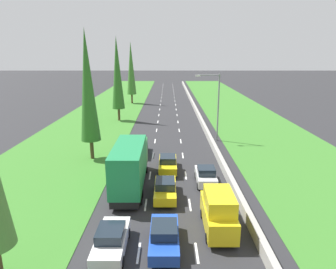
{
  "coord_description": "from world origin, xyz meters",
  "views": [
    {
      "loc": [
        0.02,
        -0.89,
        11.63
      ],
      "look_at": [
        0.22,
        41.52,
        0.27
      ],
      "focal_mm": 32.69,
      "sensor_mm": 36.0,
      "label": 1
    }
  ],
  "objects_px": {
    "poplar_tree_second": "(86,86)",
    "poplar_tree_fourth": "(130,68)",
    "yellow_sedan_centre_lane": "(164,189)",
    "yellow_sedan_centre_lane_fourth": "(166,163)",
    "blue_sedan_centre_lane": "(163,236)",
    "teal_sedan_left_lane": "(138,148)",
    "poplar_tree_third": "(116,73)",
    "green_box_truck_left_lane": "(129,165)",
    "street_light_mast": "(214,103)",
    "yellow_van_right_lane": "(217,211)",
    "white_sedan_left_lane": "(110,240)",
    "white_hatchback_right_lane": "(204,175)"
  },
  "relations": [
    {
      "from": "green_box_truck_left_lane",
      "to": "poplar_tree_second",
      "type": "height_order",
      "value": "poplar_tree_second"
    },
    {
      "from": "green_box_truck_left_lane",
      "to": "poplar_tree_fourth",
      "type": "bearing_deg",
      "value": 96.37
    },
    {
      "from": "yellow_sedan_centre_lane",
      "to": "green_box_truck_left_lane",
      "type": "bearing_deg",
      "value": 147.39
    },
    {
      "from": "white_sedan_left_lane",
      "to": "green_box_truck_left_lane",
      "type": "height_order",
      "value": "green_box_truck_left_lane"
    },
    {
      "from": "yellow_van_right_lane",
      "to": "white_sedan_left_lane",
      "type": "bearing_deg",
      "value": -161.1
    },
    {
      "from": "blue_sedan_centre_lane",
      "to": "yellow_sedan_centre_lane_fourth",
      "type": "bearing_deg",
      "value": 89.08
    },
    {
      "from": "teal_sedan_left_lane",
      "to": "street_light_mast",
      "type": "distance_m",
      "value": 12.17
    },
    {
      "from": "poplar_tree_second",
      "to": "poplar_tree_fourth",
      "type": "bearing_deg",
      "value": 89.93
    },
    {
      "from": "green_box_truck_left_lane",
      "to": "poplar_tree_fourth",
      "type": "relative_size",
      "value": 0.66
    },
    {
      "from": "green_box_truck_left_lane",
      "to": "teal_sedan_left_lane",
      "type": "bearing_deg",
      "value": 90.69
    },
    {
      "from": "yellow_van_right_lane",
      "to": "yellow_sedan_centre_lane_fourth",
      "type": "distance_m",
      "value": 11.29
    },
    {
      "from": "street_light_mast",
      "to": "poplar_tree_fourth",
      "type": "bearing_deg",
      "value": 115.01
    },
    {
      "from": "yellow_sedan_centre_lane",
      "to": "street_light_mast",
      "type": "relative_size",
      "value": 0.5
    },
    {
      "from": "yellow_sedan_centre_lane_fourth",
      "to": "street_light_mast",
      "type": "distance_m",
      "value": 13.53
    },
    {
      "from": "yellow_van_right_lane",
      "to": "street_light_mast",
      "type": "height_order",
      "value": "street_light_mast"
    },
    {
      "from": "white_sedan_left_lane",
      "to": "yellow_sedan_centre_lane_fourth",
      "type": "height_order",
      "value": "same"
    },
    {
      "from": "yellow_sedan_centre_lane",
      "to": "poplar_tree_third",
      "type": "bearing_deg",
      "value": 105.75
    },
    {
      "from": "poplar_tree_third",
      "to": "street_light_mast",
      "type": "height_order",
      "value": "poplar_tree_third"
    },
    {
      "from": "yellow_sedan_centre_lane_fourth",
      "to": "green_box_truck_left_lane",
      "type": "bearing_deg",
      "value": -129.03
    },
    {
      "from": "street_light_mast",
      "to": "poplar_tree_third",
      "type": "bearing_deg",
      "value": 139.56
    },
    {
      "from": "poplar_tree_second",
      "to": "poplar_tree_fourth",
      "type": "xyz_separation_m",
      "value": [
        0.05,
        39.24,
        -0.02
      ]
    },
    {
      "from": "yellow_van_right_lane",
      "to": "poplar_tree_fourth",
      "type": "bearing_deg",
      "value": 102.49
    },
    {
      "from": "white_hatchback_right_lane",
      "to": "poplar_tree_fourth",
      "type": "distance_m",
      "value": 48.3
    },
    {
      "from": "white_sedan_left_lane",
      "to": "white_hatchback_right_lane",
      "type": "distance_m",
      "value": 11.97
    },
    {
      "from": "white_sedan_left_lane",
      "to": "street_light_mast",
      "type": "xyz_separation_m",
      "value": [
        9.74,
        24.16,
        4.42
      ]
    },
    {
      "from": "poplar_tree_second",
      "to": "poplar_tree_fourth",
      "type": "height_order",
      "value": "poplar_tree_second"
    },
    {
      "from": "blue_sedan_centre_lane",
      "to": "poplar_tree_third",
      "type": "bearing_deg",
      "value": 102.96
    },
    {
      "from": "white_hatchback_right_lane",
      "to": "blue_sedan_centre_lane",
      "type": "bearing_deg",
      "value": -111.14
    },
    {
      "from": "yellow_sedan_centre_lane",
      "to": "poplar_tree_second",
      "type": "bearing_deg",
      "value": 130.66
    },
    {
      "from": "teal_sedan_left_lane",
      "to": "poplar_tree_fourth",
      "type": "distance_m",
      "value": 38.73
    },
    {
      "from": "white_sedan_left_lane",
      "to": "green_box_truck_left_lane",
      "type": "xyz_separation_m",
      "value": [
        0.1,
        9.04,
        1.37
      ]
    },
    {
      "from": "poplar_tree_third",
      "to": "white_sedan_left_lane",
      "type": "bearing_deg",
      "value": -81.9
    },
    {
      "from": "yellow_sedan_centre_lane_fourth",
      "to": "teal_sedan_left_lane",
      "type": "xyz_separation_m",
      "value": [
        -3.38,
        5.29,
        0.0
      ]
    },
    {
      "from": "blue_sedan_centre_lane",
      "to": "white_sedan_left_lane",
      "type": "bearing_deg",
      "value": -173.65
    },
    {
      "from": "poplar_tree_third",
      "to": "teal_sedan_left_lane",
      "type": "bearing_deg",
      "value": -74.23
    },
    {
      "from": "yellow_sedan_centre_lane",
      "to": "yellow_sedan_centre_lane_fourth",
      "type": "height_order",
      "value": "same"
    },
    {
      "from": "white_hatchback_right_lane",
      "to": "poplar_tree_second",
      "type": "bearing_deg",
      "value": 149.88
    },
    {
      "from": "blue_sedan_centre_lane",
      "to": "yellow_sedan_centre_lane_fourth",
      "type": "relative_size",
      "value": 1.0
    },
    {
      "from": "white_hatchback_right_lane",
      "to": "yellow_van_right_lane",
      "type": "bearing_deg",
      "value": -90.54
    },
    {
      "from": "street_light_mast",
      "to": "white_sedan_left_lane",
      "type": "bearing_deg",
      "value": -111.94
    },
    {
      "from": "blue_sedan_centre_lane",
      "to": "poplar_tree_second",
      "type": "height_order",
      "value": "poplar_tree_second"
    },
    {
      "from": "teal_sedan_left_lane",
      "to": "poplar_tree_fourth",
      "type": "height_order",
      "value": "poplar_tree_fourth"
    },
    {
      "from": "yellow_van_right_lane",
      "to": "white_sedan_left_lane",
      "type": "height_order",
      "value": "yellow_van_right_lane"
    },
    {
      "from": "yellow_sedan_centre_lane",
      "to": "poplar_tree_third",
      "type": "xyz_separation_m",
      "value": [
        -8.42,
        29.86,
        7.47
      ]
    },
    {
      "from": "blue_sedan_centre_lane",
      "to": "green_box_truck_left_lane",
      "type": "relative_size",
      "value": 0.48
    },
    {
      "from": "teal_sedan_left_lane",
      "to": "poplar_tree_third",
      "type": "distance_m",
      "value": 20.7
    },
    {
      "from": "blue_sedan_centre_lane",
      "to": "teal_sedan_left_lane",
      "type": "relative_size",
      "value": 1.0
    },
    {
      "from": "yellow_sedan_centre_lane_fourth",
      "to": "teal_sedan_left_lane",
      "type": "height_order",
      "value": "same"
    },
    {
      "from": "poplar_tree_second",
      "to": "poplar_tree_third",
      "type": "bearing_deg",
      "value": 90.19
    },
    {
      "from": "teal_sedan_left_lane",
      "to": "poplar_tree_fourth",
      "type": "bearing_deg",
      "value": 97.76
    }
  ]
}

